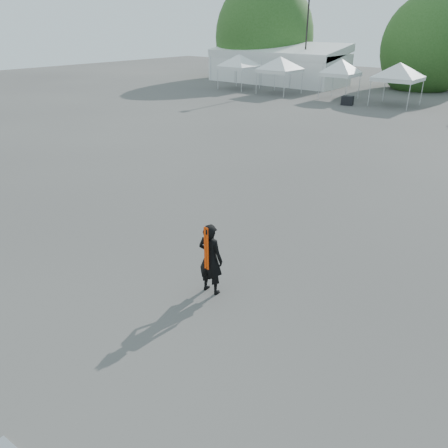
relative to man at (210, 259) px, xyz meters
The scene contains 11 objects.
ground 1.53m from the man, 92.31° to the left, with size 120.00×120.00×0.00m, color #474442.
marquee 42.40m from the man, 121.34° to the left, with size 15.00×6.25×4.23m.
light_pole_west 39.86m from the man, 117.14° to the left, with size 0.60×0.25×10.30m.
tree_far_w 47.21m from the man, 123.60° to the left, with size 4.80×4.80×7.30m.
tree_mid_w 42.09m from the man, 101.05° to the left, with size 4.16×4.16×6.33m.
tent_a 37.02m from the man, 126.96° to the left, with size 4.56×4.56×3.88m.
tent_b 34.14m from the man, 120.43° to the left, with size 4.65×4.65×3.88m.
tent_c 32.36m from the man, 110.88° to the left, with size 3.90×3.90×3.88m.
tent_d 30.71m from the man, 102.14° to the left, with size 4.69×4.69×3.88m.
man is the anchor object (origin of this frame).
crate_west 29.31m from the man, 108.88° to the left, with size 0.91×0.71×0.71m, color black.
Camera 1 is at (6.27, -8.15, 6.19)m, focal length 35.00 mm.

